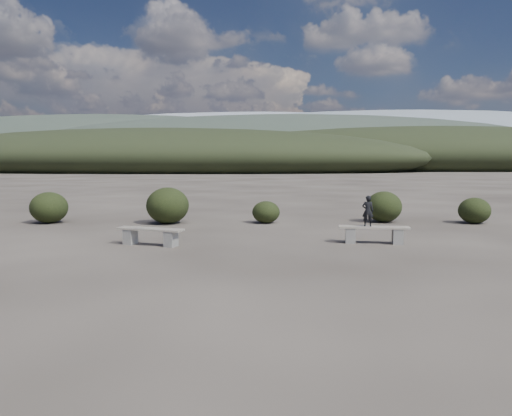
{
  "coord_description": "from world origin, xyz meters",
  "views": [
    {
      "loc": [
        1.5,
        -9.93,
        2.41
      ],
      "look_at": [
        0.67,
        3.5,
        1.1
      ],
      "focal_mm": 35.0,
      "sensor_mm": 36.0,
      "label": 1
    }
  ],
  "objects": [
    {
      "name": "ground",
      "position": [
        0.0,
        0.0,
        0.0
      ],
      "size": [
        1200.0,
        1200.0,
        0.0
      ],
      "primitive_type": "plane",
      "color": "#2E2924",
      "rests_on": "ground"
    },
    {
      "name": "bench_left",
      "position": [
        -2.33,
        3.74,
        0.3
      ],
      "size": [
        2.0,
        0.92,
        0.49
      ],
      "rotation": [
        0.0,
        0.0,
        -0.27
      ],
      "color": "slate",
      "rests_on": "ground"
    },
    {
      "name": "bench_right",
      "position": [
        4.01,
        4.44,
        0.3
      ],
      "size": [
        2.02,
        0.57,
        0.5
      ],
      "rotation": [
        0.0,
        0.0,
        -0.08
      ],
      "color": "slate",
      "rests_on": "ground"
    },
    {
      "name": "seated_person",
      "position": [
        3.83,
        4.45,
        0.94
      ],
      "size": [
        0.34,
        0.24,
        0.89
      ],
      "primitive_type": "imported",
      "rotation": [
        0.0,
        0.0,
        3.05
      ],
      "color": "black",
      "rests_on": "bench_right"
    },
    {
      "name": "shrub_b",
      "position": [
        -2.98,
        8.53,
        0.68
      ],
      "size": [
        1.6,
        1.6,
        1.37
      ],
      "primitive_type": "ellipsoid",
      "color": "black",
      "rests_on": "ground"
    },
    {
      "name": "shrub_c",
      "position": [
        0.72,
        8.9,
        0.42
      ],
      "size": [
        1.05,
        1.05,
        0.84
      ],
      "primitive_type": "ellipsoid",
      "color": "black",
      "rests_on": "ground"
    },
    {
      "name": "shrub_d",
      "position": [
        5.25,
        9.48,
        0.6
      ],
      "size": [
        1.36,
        1.36,
        1.19
      ],
      "primitive_type": "ellipsoid",
      "color": "black",
      "rests_on": "ground"
    },
    {
      "name": "shrub_e",
      "position": [
        8.59,
        9.28,
        0.49
      ],
      "size": [
        1.18,
        1.18,
        0.98
      ],
      "primitive_type": "ellipsoid",
      "color": "black",
      "rests_on": "ground"
    },
    {
      "name": "shrub_f",
      "position": [
        -7.53,
        8.41,
        0.59
      ],
      "size": [
        1.4,
        1.4,
        1.18
      ],
      "primitive_type": "ellipsoid",
      "color": "black",
      "rests_on": "ground"
    },
    {
      "name": "mountain_ridges",
      "position": [
        -7.48,
        339.06,
        10.84
      ],
      "size": [
        500.0,
        400.0,
        56.0
      ],
      "color": "black",
      "rests_on": "ground"
    }
  ]
}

